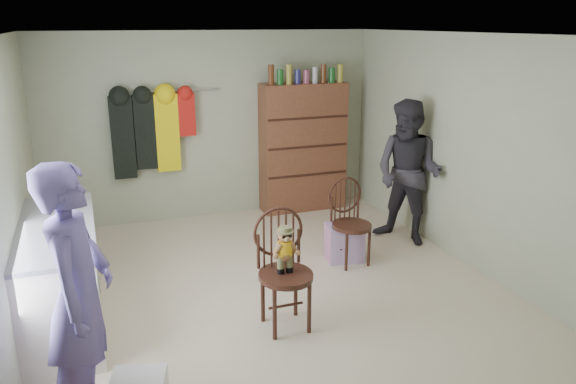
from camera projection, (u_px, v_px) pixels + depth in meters
name	position (u px, v px, depth m)	size (l,w,h in m)	color
ground_plane	(272.00, 289.00, 5.70)	(5.00, 5.00, 0.00)	beige
room_walls	(254.00, 127.00, 5.72)	(5.00, 5.00, 5.00)	#ADB496
counter	(61.00, 276.00, 4.92)	(0.64, 1.86, 0.94)	silver
chair_front	(284.00, 261.00, 4.87)	(0.48, 0.48, 1.07)	#3B1E14
chair_far	(349.00, 218.00, 6.21)	(0.46, 0.46, 0.97)	#3B1E14
striped_bag	(344.00, 242.00, 6.35)	(0.40, 0.31, 0.42)	pink
person_left	(79.00, 297.00, 3.63)	(0.66, 0.43, 1.81)	#63559C
person_right	(408.00, 173.00, 6.70)	(0.85, 0.66, 1.74)	#2D2B33
dresser	(303.00, 146.00, 7.91)	(1.20, 0.39, 2.07)	brown
coat_rack	(151.00, 132.00, 7.20)	(1.42, 0.12, 1.09)	#99999E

